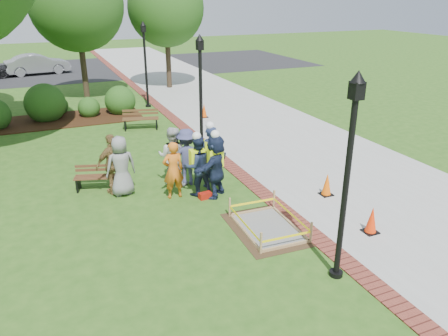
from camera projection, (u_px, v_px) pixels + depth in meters
name	position (u px, v px, depth m)	size (l,w,h in m)	color
ground	(225.00, 223.00, 11.24)	(100.00, 100.00, 0.00)	#285116
sidewalk	(237.00, 113.00, 21.60)	(6.00, 60.00, 0.02)	#9E9E99
brick_edging	(175.00, 120.00, 20.41)	(0.50, 60.00, 0.03)	maroon
mulch_bed	(64.00, 120.00, 20.38)	(7.00, 3.00, 0.05)	#381E0F
parking_lot	(89.00, 69.00, 34.28)	(36.00, 12.00, 0.01)	black
wet_concrete_pad	(268.00, 221.00, 10.86)	(1.78, 2.36, 0.55)	#47331E
bench_near	(98.00, 182.00, 13.08)	(1.42, 0.82, 0.73)	brown
bench_far	(141.00, 123.00, 18.93)	(1.61, 0.87, 0.83)	brown
cone_front	(372.00, 221.00, 10.64)	(0.36, 0.36, 0.70)	black
cone_back	(327.00, 185.00, 12.65)	(0.35, 0.35, 0.69)	black
cone_far	(204.00, 111.00, 20.66)	(0.34, 0.34, 0.68)	black
toolbox	(205.00, 196.00, 12.54)	(0.36, 0.20, 0.18)	#A0170C
lamp_near	(348.00, 165.00, 8.22)	(0.28, 0.28, 4.26)	black
lamp_mid	(201.00, 88.00, 15.05)	(0.28, 0.28, 4.26)	black
lamp_far	(145.00, 58.00, 21.87)	(0.28, 0.28, 4.26)	black
tree_back	(76.00, 4.00, 22.55)	(4.84, 4.84, 7.41)	#3D2D1E
tree_right	(166.00, 8.00, 25.74)	(4.50, 4.50, 6.96)	#3D2D1E
shrub_b	(48.00, 120.00, 20.40)	(1.84, 1.84, 1.84)	#1E4E16
shrub_c	(90.00, 117.00, 20.97)	(1.03, 1.03, 1.03)	#1E4E16
shrub_d	(121.00, 113.00, 21.53)	(1.48, 1.48, 1.48)	#1E4E16
shrub_e	(60.00, 113.00, 21.51)	(0.92, 0.92, 0.92)	#1E4E16
casual_person_a	(121.00, 166.00, 12.52)	(0.60, 0.42, 1.77)	gray
casual_person_b	(173.00, 170.00, 12.35)	(0.55, 0.36, 1.68)	orange
casual_person_c	(172.00, 156.00, 13.18)	(0.70, 0.62, 1.83)	beige
casual_person_d	(114.00, 164.00, 12.62)	(0.65, 0.51, 1.80)	brown
casual_person_e	(187.00, 157.00, 13.21)	(0.62, 0.46, 1.77)	#393B64
hivis_worker_a	(215.00, 164.00, 12.40)	(0.69, 0.67, 1.99)	#1B2846
hivis_worker_b	(210.00, 155.00, 13.04)	(0.66, 0.48, 2.04)	#17283D
hivis_worker_c	(197.00, 164.00, 12.51)	(0.60, 0.42, 1.91)	#191C42
parked_car_b	(39.00, 74.00, 32.00)	(4.85, 2.11, 1.58)	#939397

